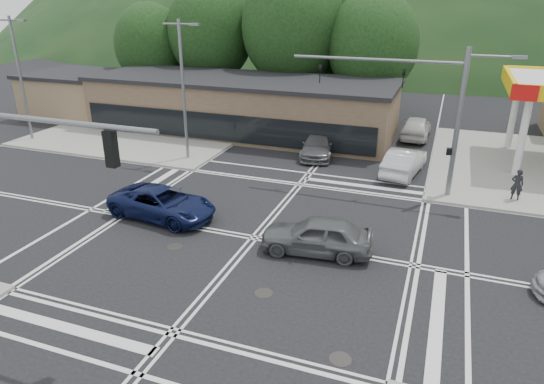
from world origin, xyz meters
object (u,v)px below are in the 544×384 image
(car_queue_a, at_px, (404,161))
(car_northbound, at_px, (318,145))
(car_grey_center, at_px, (317,235))
(pedestrian, at_px, (517,184))
(car_blue_west, at_px, (162,203))
(car_queue_b, at_px, (416,127))

(car_queue_a, bearing_deg, car_northbound, -8.24)
(car_grey_center, bearing_deg, pedestrian, 129.67)
(car_blue_west, distance_m, car_queue_a, 15.02)
(car_northbound, bearing_deg, car_queue_b, 39.19)
(car_northbound, xyz_separation_m, pedestrian, (12.10, -4.20, 0.27))
(car_grey_center, relative_size, car_queue_a, 0.97)
(car_queue_a, distance_m, car_northbound, 6.27)
(car_blue_west, height_order, pedestrian, pedestrian)
(car_blue_west, relative_size, pedestrian, 3.22)
(car_northbound, distance_m, pedestrian, 12.82)
(car_grey_center, distance_m, car_queue_a, 11.66)
(car_queue_b, relative_size, pedestrian, 2.95)
(car_blue_west, relative_size, car_queue_b, 1.09)
(car_northbound, bearing_deg, pedestrian, -28.52)
(car_blue_west, bearing_deg, car_queue_b, -22.79)
(car_blue_west, height_order, car_queue_b, car_queue_b)
(car_grey_center, xyz_separation_m, car_queue_b, (2.47, 20.00, 0.04))
(car_northbound, relative_size, pedestrian, 2.98)
(car_grey_center, bearing_deg, car_queue_b, 166.23)
(car_grey_center, relative_size, car_queue_b, 0.95)
(car_queue_b, distance_m, car_northbound, 9.07)
(car_queue_a, distance_m, car_queue_b, 8.60)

